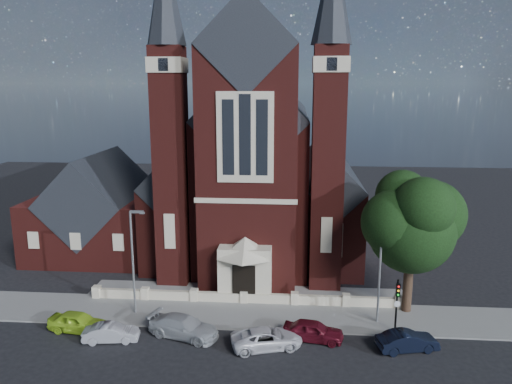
# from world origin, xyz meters

# --- Properties ---
(ground) EXTENTS (120.00, 120.00, 0.00)m
(ground) POSITION_xyz_m (0.00, 15.00, 0.00)
(ground) COLOR black
(ground) RESTS_ON ground
(pavement_strip) EXTENTS (60.00, 5.00, 0.12)m
(pavement_strip) POSITION_xyz_m (0.00, 4.50, 0.00)
(pavement_strip) COLOR slate
(pavement_strip) RESTS_ON ground
(forecourt_paving) EXTENTS (26.00, 3.00, 0.14)m
(forecourt_paving) POSITION_xyz_m (0.00, 8.50, 0.00)
(forecourt_paving) COLOR slate
(forecourt_paving) RESTS_ON ground
(forecourt_wall) EXTENTS (24.00, 0.40, 0.90)m
(forecourt_wall) POSITION_xyz_m (0.00, 6.50, 0.00)
(forecourt_wall) COLOR beige
(forecourt_wall) RESTS_ON ground
(church) EXTENTS (20.01, 34.90, 29.20)m
(church) POSITION_xyz_m (-0.00, 22.94, 8.19)
(church) COLOR #501915
(church) RESTS_ON ground
(parish_hall) EXTENTS (12.00, 12.20, 10.24)m
(parish_hall) POSITION_xyz_m (-16.00, 18.00, 4.01)
(parish_hall) COLOR #501915
(parish_hall) RESTS_ON ground
(street_tree) EXTENTS (6.40, 6.60, 10.70)m
(street_tree) POSITION_xyz_m (12.60, 5.71, 6.96)
(street_tree) COLOR black
(street_tree) RESTS_ON ground
(street_lamp_left) EXTENTS (1.16, 0.22, 8.09)m
(street_lamp_left) POSITION_xyz_m (-7.91, 4.00, 4.60)
(street_lamp_left) COLOR gray
(street_lamp_left) RESTS_ON ground
(street_lamp_right) EXTENTS (1.16, 0.22, 8.09)m
(street_lamp_right) POSITION_xyz_m (10.09, 4.00, 4.60)
(street_lamp_right) COLOR gray
(street_lamp_right) RESTS_ON ground
(traffic_signal) EXTENTS (0.28, 0.42, 4.00)m
(traffic_signal) POSITION_xyz_m (11.00, 2.43, 2.58)
(traffic_signal) COLOR black
(traffic_signal) RESTS_ON ground
(car_lime_van) EXTENTS (4.33, 2.21, 1.41)m
(car_lime_van) POSITION_xyz_m (-11.16, 1.04, 0.71)
(car_lime_van) COLOR #A6D62A
(car_lime_van) RESTS_ON ground
(car_silver_a) EXTENTS (3.85, 1.83, 1.22)m
(car_silver_a) POSITION_xyz_m (-8.34, -0.12, 0.61)
(car_silver_a) COLOR #999BA0
(car_silver_a) RESTS_ON ground
(car_silver_b) EXTENTS (5.39, 3.47, 1.45)m
(car_silver_b) POSITION_xyz_m (-3.58, 0.89, 0.73)
(car_silver_b) COLOR #A5A9AD
(car_silver_b) RESTS_ON ground
(car_white_suv) EXTENTS (5.13, 3.38, 1.31)m
(car_white_suv) POSITION_xyz_m (2.19, -0.10, 0.66)
(car_white_suv) COLOR white
(car_white_suv) RESTS_ON ground
(car_dark_red) EXTENTS (4.29, 2.28, 1.39)m
(car_dark_red) POSITION_xyz_m (5.28, 1.11, 0.70)
(car_dark_red) COLOR #580F1B
(car_dark_red) RESTS_ON ground
(car_navy) EXTENTS (4.23, 2.32, 1.32)m
(car_navy) POSITION_xyz_m (11.35, 0.25, 0.66)
(car_navy) COLOR black
(car_navy) RESTS_ON ground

